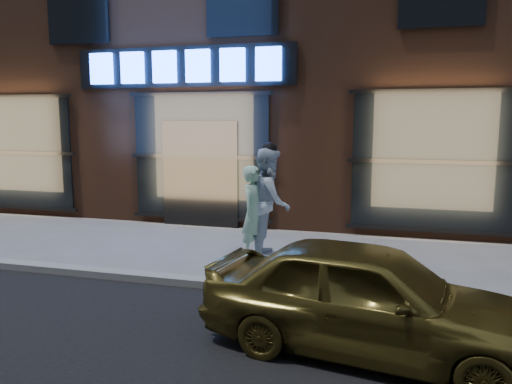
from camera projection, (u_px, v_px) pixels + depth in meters
ground at (109, 278)px, 7.79m from camera, size 90.00×90.00×0.00m
curb at (108, 274)px, 7.78m from camera, size 60.00×0.25×0.12m
storefront_building at (250, 26)px, 14.65m from camera, size 30.20×8.28×10.30m
man_bowtie at (254, 212)px, 8.80m from camera, size 0.53×0.68×1.64m
man_cap at (269, 202)px, 8.96m from camera, size 0.95×1.10×1.95m
gold_sedan at (368, 298)px, 5.24m from camera, size 3.71×1.98×1.20m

